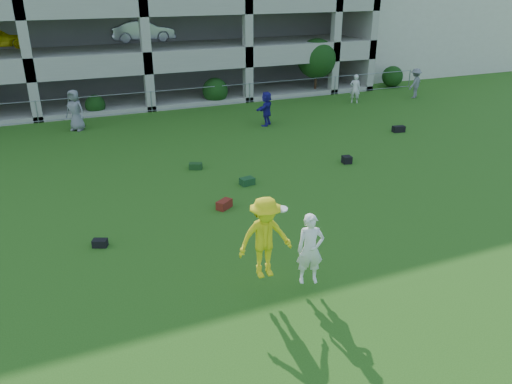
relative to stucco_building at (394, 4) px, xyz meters
name	(u,v)px	position (x,y,z in m)	size (l,w,h in m)	color
ground	(317,286)	(-23.00, -28.00, -5.00)	(100.00, 100.00, 0.00)	#235114
stucco_building	(394,4)	(0.00, 0.00, 0.00)	(16.00, 14.00, 10.00)	beige
bystander_c	(75,110)	(-27.23, -11.25, -3.99)	(0.99, 0.64, 2.02)	slate
bystander_d	(266,109)	(-18.16, -14.10, -4.13)	(1.62, 0.52, 1.75)	navy
bystander_e	(355,89)	(-11.16, -11.57, -4.14)	(0.63, 0.41, 1.72)	silver
bystander_f	(415,83)	(-6.89, -11.84, -4.08)	(1.19, 0.68, 1.84)	slate
bag_red_a	(224,204)	(-23.58, -22.83, -4.86)	(0.55, 0.30, 0.28)	#541A0E
bag_black_b	(100,243)	(-27.67, -23.88, -4.89)	(0.40, 0.25, 0.22)	black
bag_green_c	(247,181)	(-22.11, -21.22, -4.87)	(0.50, 0.35, 0.26)	#12341E
crate_d	(347,160)	(-17.48, -20.66, -4.85)	(0.35, 0.35, 0.30)	black
bag_black_e	(399,129)	(-12.66, -17.78, -4.85)	(0.60, 0.30, 0.30)	black
bag_green_g	(196,166)	(-23.39, -18.91, -4.88)	(0.50, 0.30, 0.25)	#153916
frisbee_contest	(274,240)	(-24.12, -27.87, -3.54)	(2.06, 0.96, 2.26)	yellow
fence	(151,101)	(-23.00, -9.00, -4.39)	(36.06, 0.06, 1.20)	gray
shrub_row	(224,77)	(-18.41, -8.30, -3.49)	(34.38, 2.52, 3.50)	#163D11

